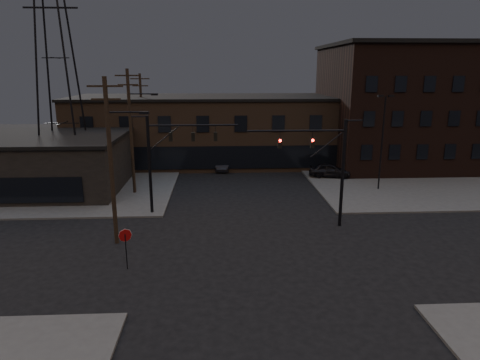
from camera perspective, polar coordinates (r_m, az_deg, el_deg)
The scene contains 18 objects.
ground at distance 27.92m, azimuth 2.59°, elevation -9.57°, with size 140.00×140.00×0.00m, color black.
sidewalk_ne at distance 54.56m, azimuth 23.85°, elevation 1.25°, with size 30.00×30.00×0.15m, color #474744.
sidewalk_nw at distance 52.43m, azimuth -24.67°, elevation 0.67°, with size 30.00×30.00×0.15m, color #474744.
building_row at distance 53.95m, azimuth -0.25°, elevation 6.60°, with size 40.00×12.00×8.00m, color #4D3929.
building_right at distance 57.13m, azimuth 22.78°, elevation 8.96°, with size 22.00×16.00×14.00m, color black.
building_left at distance 45.76m, azimuth -25.33°, elevation 1.87°, with size 16.00×12.00×5.00m, color black.
traffic_signal_near at distance 31.58m, azimuth 11.62°, elevation 2.40°, with size 7.12×0.24×8.00m.
traffic_signal_far at distance 34.23m, azimuth -9.92°, elevation 3.54°, with size 7.12×0.24×8.00m.
stop_sign at distance 25.83m, azimuth -15.03°, elevation -7.69°, with size 0.72×0.33×2.48m.
utility_pole_near at distance 28.75m, azimuth -16.76°, elevation 2.82°, with size 3.70×0.28×11.00m.
utility_pole_mid at distance 40.50m, azimuth -14.27°, elevation 6.57°, with size 3.70×0.28×11.50m.
utility_pole_far at distance 52.45m, azimuth -12.91°, elevation 7.97°, with size 2.20×0.28×11.00m.
transmission_tower at distance 46.05m, azimuth -23.38°, elevation 14.72°, with size 7.00×7.00×25.00m, color black, non-canonical shape.
lot_light_a at distance 42.75m, azimuth 18.49°, elevation 5.84°, with size 1.50×0.28×9.14m.
lot_light_b at distance 49.70m, azimuth 22.91°, elevation 6.55°, with size 1.50×0.28×9.14m.
parked_car_lot_a at distance 47.14m, azimuth 11.92°, elevation 1.31°, with size 1.79×4.45×1.52m, color black.
parked_car_lot_b at distance 53.28m, azimuth 19.56°, elevation 2.14°, with size 1.76×4.32×1.25m, color silver.
car_crossing at distance 50.00m, azimuth -2.16°, elevation 2.13°, with size 1.50×4.29×1.41m, color black.
Camera 1 is at (-2.58, -25.38, 11.35)m, focal length 32.00 mm.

